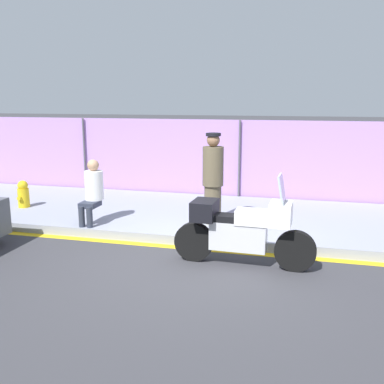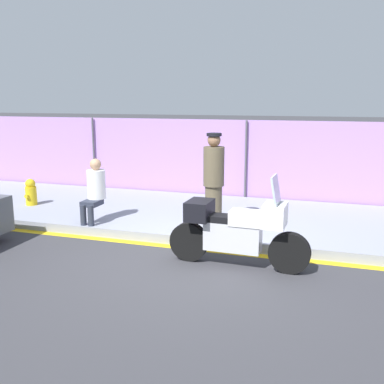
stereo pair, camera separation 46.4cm
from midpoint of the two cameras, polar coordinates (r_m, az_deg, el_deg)
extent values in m
plane|color=#38383D|center=(7.06, -1.41, -9.24)|extent=(120.00, 120.00, 0.00)
cube|color=#8E93A3|center=(9.41, 2.89, -3.27)|extent=(30.60, 3.50, 0.17)
cube|color=gold|center=(7.72, 0.09, -7.33)|extent=(30.60, 0.18, 0.01)
cube|color=#AD7FC6|center=(11.00, 4.89, 3.83)|extent=(29.07, 0.08, 2.03)
cylinder|color=#4C4C51|center=(12.28, -14.55, 4.33)|extent=(0.05, 0.05, 2.03)
cylinder|color=#4C4C51|center=(10.90, 4.80, 3.76)|extent=(0.05, 0.05, 2.03)
cylinder|color=black|center=(6.85, 11.08, -7.38)|extent=(0.62, 0.16, 0.62)
cylinder|color=black|center=(7.15, -1.62, -6.34)|extent=(0.62, 0.16, 0.62)
cube|color=silver|center=(6.92, 3.97, -5.59)|extent=(0.87, 0.31, 0.44)
cube|color=white|center=(6.80, 5.82, -3.22)|extent=(0.53, 0.32, 0.22)
cube|color=black|center=(6.87, 3.23, -3.36)|extent=(0.61, 0.30, 0.10)
cube|color=white|center=(6.72, 9.27, -2.79)|extent=(0.34, 0.49, 0.34)
cube|color=silver|center=(6.63, 9.38, 0.39)|extent=(0.12, 0.42, 0.42)
cube|color=black|center=(6.95, -0.29, -2.30)|extent=(0.38, 0.52, 0.30)
cylinder|color=brown|center=(8.61, 1.10, -1.57)|extent=(0.32, 0.32, 0.74)
cylinder|color=brown|center=(8.47, 1.12, 3.29)|extent=(0.40, 0.40, 0.74)
sphere|color=brown|center=(8.41, 1.13, 6.60)|extent=(0.25, 0.25, 0.25)
cylinder|color=black|center=(8.40, 1.14, 7.31)|extent=(0.28, 0.28, 0.06)
cylinder|color=#2D3342|center=(8.68, -15.33, -3.05)|extent=(0.11, 0.11, 0.39)
cylinder|color=#2D3342|center=(8.61, -14.40, -3.13)|extent=(0.11, 0.11, 0.39)
cube|color=#2D3342|center=(8.76, -14.31, -1.53)|extent=(0.30, 0.39, 0.10)
cylinder|color=white|center=(8.87, -13.81, 0.82)|extent=(0.36, 0.36, 0.56)
sphere|color=tan|center=(8.80, -13.93, 3.32)|extent=(0.22, 0.22, 0.22)
cylinder|color=gold|center=(10.65, -21.78, -0.70)|extent=(0.25, 0.25, 0.42)
sphere|color=gold|center=(10.60, -21.89, 0.77)|extent=(0.22, 0.22, 0.22)
cylinder|color=gold|center=(10.54, -22.22, -0.74)|extent=(0.09, 0.10, 0.09)
camera|label=1|loc=(0.23, -91.60, -0.34)|focal=42.00mm
camera|label=2|loc=(0.23, 88.40, 0.34)|focal=42.00mm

